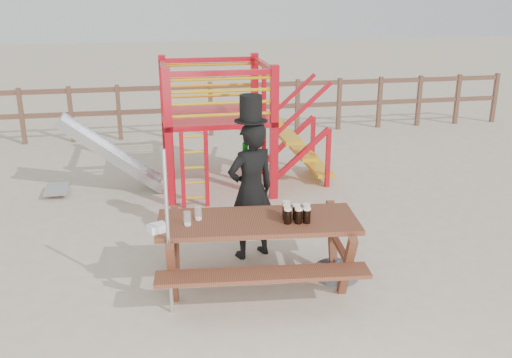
{
  "coord_description": "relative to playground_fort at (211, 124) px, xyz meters",
  "views": [
    {
      "loc": [
        -0.89,
        -5.5,
        3.21
      ],
      "look_at": [
        0.33,
        0.8,
        1.03
      ],
      "focal_mm": 40.0,
      "sensor_mm": 36.0,
      "label": 1
    }
  ],
  "objects": [
    {
      "name": "empty_glasses",
      "position": [
        -0.61,
        -3.49,
        -0.17
      ],
      "size": [
        0.21,
        0.21,
        0.15
      ],
      "color": "silver",
      "rests_on": "picnic_table"
    },
    {
      "name": "paper_bag",
      "position": [
        -0.99,
        -3.66,
        -0.2
      ],
      "size": [
        0.22,
        0.2,
        0.08
      ],
      "primitive_type": "cube",
      "rotation": [
        0.0,
        0.0,
        0.4
      ],
      "color": "white",
      "rests_on": "picnic_table"
    },
    {
      "name": "playground_fort",
      "position": [
        0.0,
        0.0,
        0.0
      ],
      "size": [
        4.71,
        1.84,
        2.1
      ],
      "color": "#B90C18",
      "rests_on": "ground"
    },
    {
      "name": "ground",
      "position": [
        -0.12,
        -3.58,
        -1.07
      ],
      "size": [
        60.0,
        60.0,
        0.0
      ],
      "primitive_type": "plane",
      "color": "beige",
      "rests_on": "ground"
    },
    {
      "name": "parasol_base",
      "position": [
        1.03,
        -3.46,
        -1.01
      ],
      "size": [
        0.51,
        0.51,
        0.22
      ],
      "color": "#3E3E44",
      "rests_on": "ground"
    },
    {
      "name": "metal_pole",
      "position": [
        -0.89,
        -3.87,
        -0.19
      ],
      "size": [
        0.04,
        0.04,
        1.76
      ],
      "primitive_type": "cylinder",
      "color": "#B2B2B7",
      "rests_on": "ground"
    },
    {
      "name": "stout_pints",
      "position": [
        0.47,
        -3.64,
        -0.15
      ],
      "size": [
        0.3,
        0.31,
        0.17
      ],
      "color": "black",
      "rests_on": "picnic_table"
    },
    {
      "name": "picnic_table",
      "position": [
        0.07,
        -3.54,
        -0.55
      ],
      "size": [
        2.28,
        1.68,
        0.83
      ],
      "rotation": [
        0.0,
        0.0,
        -0.1
      ],
      "color": "brown",
      "rests_on": "ground"
    },
    {
      "name": "back_fence",
      "position": [
        -0.12,
        3.42,
        -0.34
      ],
      "size": [
        15.09,
        0.09,
        1.2
      ],
      "color": "brown",
      "rests_on": "ground"
    },
    {
      "name": "man_with_hat",
      "position": [
        0.16,
        -2.71,
        -0.17
      ],
      "size": [
        0.73,
        0.6,
        2.02
      ],
      "rotation": [
        0.0,
        0.0,
        3.49
      ],
      "color": "black",
      "rests_on": "ground"
    }
  ]
}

